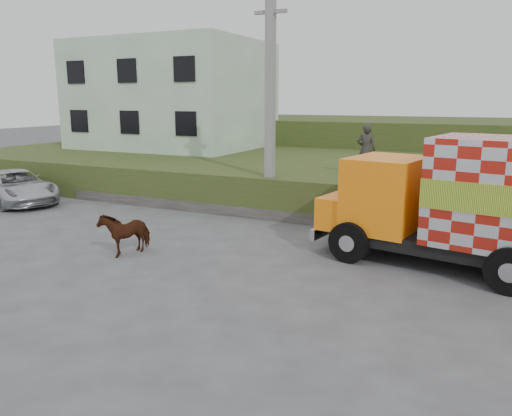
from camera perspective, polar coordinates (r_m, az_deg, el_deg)
The scene contains 10 objects.
ground at distance 14.18m, azimuth -2.42°, elevation -5.25°, with size 120.00×120.00×0.00m, color #474749.
embankment at distance 23.09m, azimuth 9.36°, elevation 3.38°, with size 40.00×12.00×1.50m, color #254C19.
embankment_far at distance 34.62m, azimuth 15.13°, elevation 7.31°, with size 40.00×12.00×3.00m, color #254C19.
retaining_strip at distance 18.62m, azimuth -1.76°, elevation -0.33°, with size 16.00×0.50×0.40m, color #595651.
building at distance 30.38m, azimuth -9.43°, elevation 12.59°, with size 10.00×8.00×6.00m, color silver.
utility_pole at distance 18.09m, azimuth 1.62°, elevation 11.68°, with size 1.20×0.30×8.00m.
cargo_truck at distance 13.45m, azimuth 24.91°, elevation 0.33°, with size 7.92×3.75×3.40m.
cow at distance 14.57m, azimuth -14.70°, elevation -2.68°, with size 0.66×1.44×1.22m, color #38160E.
suv at distance 23.28m, azimuth -25.80°, elevation 2.22°, with size 2.27×4.93×1.37m, color silver.
pedestrian at distance 18.89m, azimuth 12.47°, elevation 6.50°, with size 0.69×0.46×1.91m, color #2C2927.
Camera 1 is at (6.40, -11.90, 4.28)m, focal length 35.00 mm.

